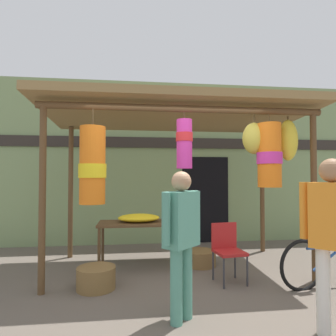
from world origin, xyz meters
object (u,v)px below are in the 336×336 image
flower_heap_on_table (140,218)px  wicker_basket_by_table (96,278)px  customer_foreground (181,232)px  display_table (138,227)px  parked_bicycle (333,261)px  folding_chair (227,247)px  vendor_in_orange (333,231)px  wicker_basket_spare (200,258)px

flower_heap_on_table → wicker_basket_by_table: size_ratio=1.36×
wicker_basket_by_table → customer_foreground: 1.64m
display_table → parked_bicycle: size_ratio=0.77×
flower_heap_on_table → customer_foreground: 1.97m
folding_chair → vendor_in_orange: bearing=-71.4°
folding_chair → customer_foreground: size_ratio=0.53×
display_table → vendor_in_orange: 3.03m
customer_foreground → flower_heap_on_table: bearing=101.9°
wicker_basket_spare → vendor_in_orange: size_ratio=0.31×
wicker_basket_by_table → wicker_basket_spare: bearing=27.0°
display_table → wicker_basket_by_table: 1.19m
customer_foreground → vendor_in_orange: bearing=-19.6°
flower_heap_on_table → vendor_in_orange: vendor_in_orange is taller
display_table → flower_heap_on_table: (0.03, 0.02, 0.15)m
vendor_in_orange → customer_foreground: vendor_in_orange is taller
wicker_basket_spare → parked_bicycle: parked_bicycle is taller
wicker_basket_by_table → wicker_basket_spare: 1.86m
flower_heap_on_table → folding_chair: flower_heap_on_table is taller
flower_heap_on_table → folding_chair: 1.56m
vendor_in_orange → wicker_basket_spare: bearing=107.7°
parked_bicycle → vendor_in_orange: size_ratio=1.01×
wicker_basket_by_table → customer_foreground: size_ratio=0.33×
vendor_in_orange → customer_foreground: size_ratio=1.07×
wicker_basket_spare → vendor_in_orange: vendor_in_orange is taller
flower_heap_on_table → customer_foreground: customer_foreground is taller
flower_heap_on_table → vendor_in_orange: (1.80, -2.42, 0.19)m
wicker_basket_by_table → vendor_in_orange: (2.41, -1.51, 0.87)m
parked_bicycle → wicker_basket_by_table: bearing=175.0°
parked_bicycle → customer_foreground: 2.46m
folding_chair → customer_foreground: bearing=-128.7°
flower_heap_on_table → wicker_basket_by_table: (-0.61, -0.91, -0.68)m
folding_chair → parked_bicycle: size_ratio=0.48×
folding_chair → wicker_basket_by_table: size_ratio=1.60×
parked_bicycle → vendor_in_orange: vendor_in_orange is taller
display_table → vendor_in_orange: bearing=-52.7°
display_table → flower_heap_on_table: bearing=32.0°
wicker_basket_spare → customer_foreground: 2.12m
customer_foreground → display_table: bearing=102.8°
display_table → flower_heap_on_table: flower_heap_on_table is taller
flower_heap_on_table → vendor_in_orange: bearing=-53.3°
flower_heap_on_table → parked_bicycle: size_ratio=0.41×
display_table → customer_foreground: bearing=-77.2°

